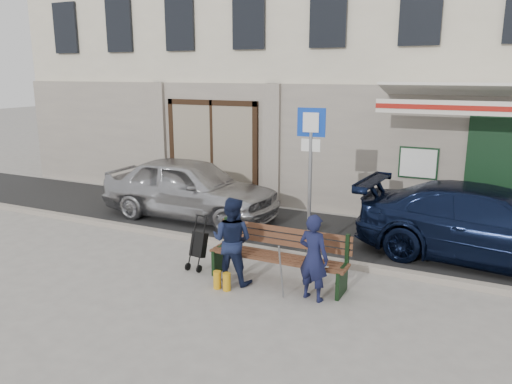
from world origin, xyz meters
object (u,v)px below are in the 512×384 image
Objects in this scene: parking_sign at (310,158)px; woman at (232,240)px; car_silver at (190,188)px; car_navy at (491,226)px; bench at (276,256)px; stroller at (198,246)px; man at (313,257)px.

parking_sign is 1.92× the size of woman.
car_silver is at bearing -49.42° from woman.
parking_sign is at bearing 114.65° from car_navy.
bench is (-0.07, -1.43, -1.47)m from parking_sign.
car_silver is at bearing 155.53° from parking_sign.
woman is at bearing -136.82° from car_silver.
car_navy is 3.58m from parking_sign.
car_navy is at bearing -145.59° from woman.
parking_sign is at bearing 50.71° from stroller.
stroller is (1.91, -2.67, -0.32)m from car_silver.
woman reaches higher than stroller.
car_silver reaches higher than man.
stroller is at bearing 123.56° from car_navy.
car_silver is 5.16m from man.
stroller is (-1.50, -0.05, -0.03)m from bench.
car_navy is 2.04× the size of bench.
car_silver is 6.64m from car_navy.
car_navy is at bearing -116.88° from man.
woman is (-3.88, -2.92, 0.03)m from car_navy.
man is at bearing -125.21° from car_silver.
woman is (-1.45, 0.03, 0.05)m from man.
stroller is at bearing -144.29° from car_silver.
bench is at bearing -11.57° from man.
man is (4.21, -2.98, -0.05)m from car_silver.
parking_sign is (3.49, -1.19, 1.18)m from car_silver.
parking_sign is 2.29m from man.
man is (0.73, -1.79, -1.24)m from parking_sign.
stroller is at bearing -178.29° from bench.
car_navy is 1.71× the size of parking_sign.
car_navy reaches higher than bench.
car_silver is at bearing -22.66° from man.
man is 1.44× the size of stroller.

